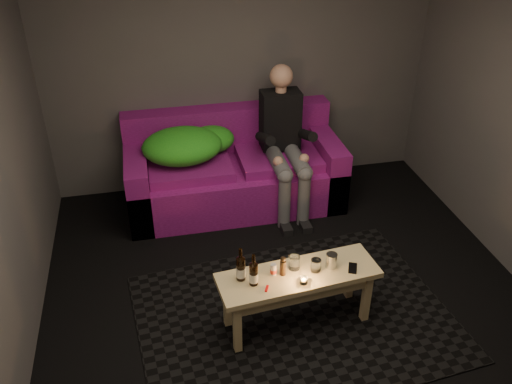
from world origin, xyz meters
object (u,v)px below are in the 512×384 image
steel_cup (331,261)px  person (284,139)px  beer_bottle_a (241,268)px  sofa (233,172)px  beer_bottle_b (254,274)px  coffee_table (298,282)px

steel_cup → person: bearing=87.3°
person → beer_bottle_a: size_ratio=5.29×
person → beer_bottle_a: 1.86m
sofa → person: size_ratio=1.50×
beer_bottle_b → beer_bottle_a: bearing=137.4°
person → coffee_table: bearing=-101.2°
person → beer_bottle_a: (-0.77, -1.69, -0.15)m
steel_cup → beer_bottle_b: bearing=-173.9°
sofa → beer_bottle_a: size_ratio=7.92×
coffee_table → beer_bottle_a: beer_bottle_a is taller
beer_bottle_b → steel_cup: bearing=6.1°
steel_cup → sofa: bearing=102.5°
sofa → coffee_table: 1.90m
coffee_table → beer_bottle_a: bearing=176.2°
person → coffee_table: person is taller
beer_bottle_a → steel_cup: (0.69, -0.01, -0.04)m
coffee_table → steel_cup: bearing=4.7°
person → beer_bottle_a: person is taller
coffee_table → beer_bottle_a: size_ratio=4.55×
beer_bottle_a → steel_cup: 0.69m
coffee_table → beer_bottle_b: bearing=-172.8°
sofa → person: 0.67m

